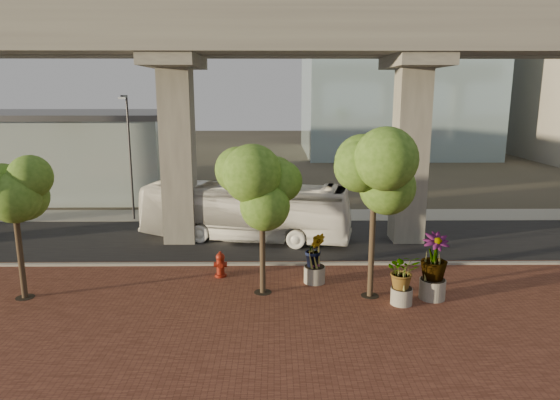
{
  "coord_description": "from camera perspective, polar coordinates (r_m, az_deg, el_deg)",
  "views": [
    {
      "loc": [
        -1.02,
        -23.7,
        7.81
      ],
      "look_at": [
        -0.76,
        0.5,
        2.56
      ],
      "focal_mm": 32.0,
      "sensor_mm": 36.0,
      "label": 1
    }
  ],
  "objects": [
    {
      "name": "asphalt_road",
      "position": [
        26.87,
        1.59,
        -4.61
      ],
      "size": [
        90.0,
        8.0,
        0.04
      ],
      "primitive_type": "cube",
      "color": "black",
      "rests_on": "ground"
    },
    {
      "name": "curb_strip",
      "position": [
        23.06,
        1.97,
        -7.35
      ],
      "size": [
        70.0,
        0.25,
        0.16
      ],
      "primitive_type": "cube",
      "color": "#9A9890",
      "rests_on": "ground"
    },
    {
      "name": "transit_bus",
      "position": [
        26.74,
        -3.99,
        -1.3
      ],
      "size": [
        11.53,
        5.0,
        3.13
      ],
      "primitive_type": "imported",
      "rotation": [
        0.0,
        0.0,
        1.35
      ],
      "color": "white",
      "rests_on": "ground"
    },
    {
      "name": "ground",
      "position": [
        24.97,
        1.77,
        -5.99
      ],
      "size": [
        160.0,
        160.0,
        0.0
      ],
      "primitive_type": "plane",
      "color": "#373428",
      "rests_on": "ground"
    },
    {
      "name": "station_pavilion",
      "position": [
        44.24,
        -26.12,
        5.04
      ],
      "size": [
        23.0,
        13.0,
        6.3
      ],
      "color": "#AEC4C7",
      "rests_on": "ground"
    },
    {
      "name": "planter_right",
      "position": [
        19.82,
        17.21,
        -6.52
      ],
      "size": [
        2.41,
        2.41,
        2.58
      ],
      "color": "gray",
      "rests_on": "ground"
    },
    {
      "name": "planter_left",
      "position": [
        20.63,
        4.0,
        -5.96
      ],
      "size": [
        1.97,
        1.97,
        2.16
      ],
      "color": "#A59D95",
      "rests_on": "ground"
    },
    {
      "name": "street_tree_near_east",
      "position": [
        18.7,
        10.78,
        3.07
      ],
      "size": [
        3.93,
        3.93,
        6.65
      ],
      "color": "#413425",
      "rests_on": "ground"
    },
    {
      "name": "streetlamp_east",
      "position": [
        31.17,
        13.67,
        6.52
      ],
      "size": [
        0.41,
        1.21,
        8.37
      ],
      "color": "#2E2F33",
      "rests_on": "ground"
    },
    {
      "name": "fire_hydrant",
      "position": [
        21.64,
        -6.82,
        -7.33
      ],
      "size": [
        0.56,
        0.5,
        1.11
      ],
      "color": "maroon",
      "rests_on": "ground"
    },
    {
      "name": "far_sidewalk",
      "position": [
        32.17,
        1.22,
        -1.75
      ],
      "size": [
        90.0,
        3.0,
        0.06
      ],
      "primitive_type": "cube",
      "color": "#9A9890",
      "rests_on": "ground"
    },
    {
      "name": "street_tree_near_west",
      "position": [
        18.85,
        -2.06,
        1.1
      ],
      "size": [
        3.63,
        3.63,
        5.78
      ],
      "color": "#413425",
      "rests_on": "ground"
    },
    {
      "name": "transit_viaduct",
      "position": [
        25.73,
        1.69,
        11.07
      ],
      "size": [
        72.0,
        5.6,
        12.4
      ],
      "color": "gray",
      "rests_on": "ground"
    },
    {
      "name": "street_tree_far_west",
      "position": [
        20.77,
        -28.27,
        1.46
      ],
      "size": [
        3.41,
        3.41,
        5.96
      ],
      "color": "#413425",
      "rests_on": "ground"
    },
    {
      "name": "planter_front",
      "position": [
        19.13,
        13.84,
        -8.17
      ],
      "size": [
        1.78,
        1.78,
        1.96
      ],
      "color": "gray",
      "rests_on": "ground"
    },
    {
      "name": "brick_plaza",
      "position": [
        17.55,
        2.87,
        -14.08
      ],
      "size": [
        70.0,
        13.0,
        0.06
      ],
      "primitive_type": "cube",
      "color": "brown",
      "rests_on": "ground"
    },
    {
      "name": "streetlamp_west",
      "position": [
        31.57,
        -16.85,
        5.59
      ],
      "size": [
        0.38,
        1.1,
        7.6
      ],
      "color": "#2B2B30",
      "rests_on": "ground"
    }
  ]
}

